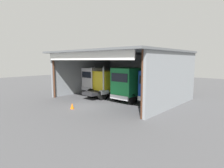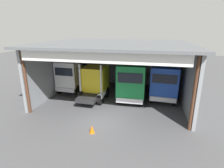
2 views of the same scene
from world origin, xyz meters
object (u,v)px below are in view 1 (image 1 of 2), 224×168
at_px(truck_yellow_center_right_bay, 104,83).
at_px(traffic_cone, 72,106).
at_px(truck_green_center_left_bay, 128,84).
at_px(truck_white_right_bay, 94,80).
at_px(tool_cart, 142,90).
at_px(truck_blue_left_bay, 156,87).
at_px(oil_drum, 140,90).

height_order(truck_yellow_center_right_bay, traffic_cone, truck_yellow_center_right_bay).
bearing_deg(truck_green_center_left_bay, truck_white_right_bay, -11.43).
bearing_deg(truck_white_right_bay, traffic_cone, 126.15).
relative_size(truck_white_right_bay, tool_cart, 4.62).
bearing_deg(truck_green_center_left_bay, tool_cart, -73.64).
height_order(truck_white_right_bay, traffic_cone, truck_white_right_bay).
height_order(truck_blue_left_bay, oil_drum, truck_blue_left_bay).
bearing_deg(tool_cart, truck_blue_left_bay, -44.11).
xyz_separation_m(truck_yellow_center_right_bay, traffic_cone, (1.71, -6.16, -1.46)).
bearing_deg(truck_yellow_center_right_bay, tool_cart, 69.76).
bearing_deg(truck_yellow_center_right_bay, truck_green_center_left_bay, -0.05).
distance_m(truck_yellow_center_right_bay, truck_blue_left_bay, 6.75).
bearing_deg(truck_blue_left_bay, traffic_cone, 58.16).
height_order(truck_white_right_bay, truck_blue_left_bay, truck_white_right_bay).
bearing_deg(truck_green_center_left_bay, truck_blue_left_bay, -165.79).
xyz_separation_m(truck_white_right_bay, truck_blue_left_bay, (9.95, -0.54, 0.00)).
bearing_deg(oil_drum, truck_yellow_center_right_bay, -110.30).
bearing_deg(traffic_cone, truck_green_center_left_bay, 72.03).
relative_size(truck_green_center_left_bay, oil_drum, 5.70).
bearing_deg(tool_cart, traffic_cone, -91.82).
height_order(truck_green_center_left_bay, truck_blue_left_bay, truck_green_center_left_bay).
bearing_deg(truck_white_right_bay, truck_blue_left_bay, 179.32).
bearing_deg(oil_drum, tool_cart, 28.84).
bearing_deg(traffic_cone, truck_white_right_bay, 123.72).
bearing_deg(tool_cart, truck_yellow_center_right_bay, -111.68).
distance_m(truck_yellow_center_right_bay, tool_cart, 5.74).
bearing_deg(truck_yellow_center_right_bay, oil_drum, 71.14).
distance_m(truck_white_right_bay, truck_green_center_left_bay, 7.04).
xyz_separation_m(truck_blue_left_bay, oil_drum, (-4.83, 4.41, -1.38)).
bearing_deg(truck_yellow_center_right_bay, truck_white_right_bay, 160.42).
bearing_deg(truck_white_right_bay, truck_green_center_left_bay, 171.47).
xyz_separation_m(truck_white_right_bay, truck_yellow_center_right_bay, (3.23, -1.24, -0.08)).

